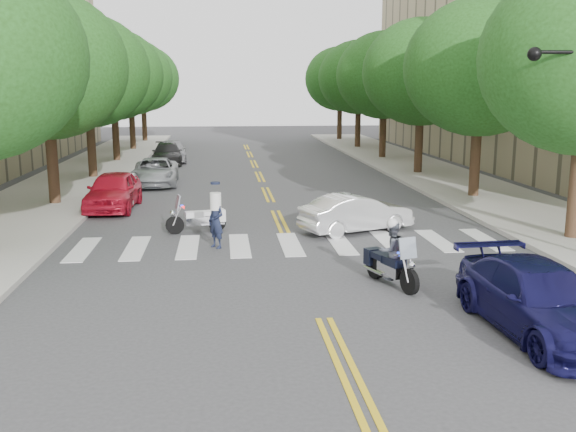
{
  "coord_description": "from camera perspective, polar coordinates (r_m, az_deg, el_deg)",
  "views": [
    {
      "loc": [
        -2.05,
        -12.48,
        4.69
      ],
      "look_at": [
        -0.28,
        4.46,
        1.3
      ],
      "focal_mm": 40.0,
      "sensor_mm": 36.0,
      "label": 1
    }
  ],
  "objects": [
    {
      "name": "ground",
      "position": [
        13.49,
        3.2,
        -9.11
      ],
      "size": [
        140.0,
        140.0,
        0.0
      ],
      "primitive_type": "plane",
      "color": "#38383A",
      "rests_on": "ground"
    },
    {
      "name": "sidewalk_left",
      "position": [
        35.57,
        -18.02,
        3.25
      ],
      "size": [
        5.0,
        60.0,
        0.15
      ],
      "primitive_type": "cube",
      "color": "#9E9991",
      "rests_on": "ground"
    },
    {
      "name": "sidewalk_right",
      "position": [
        36.65,
        12.49,
        3.76
      ],
      "size": [
        5.0,
        60.0,
        0.15
      ],
      "primitive_type": "cube",
      "color": "#9E9991",
      "rests_on": "ground"
    },
    {
      "name": "tree_l_1",
      "position": [
        27.34,
        -20.75,
        12.36
      ],
      "size": [
        6.4,
        6.4,
        8.45
      ],
      "color": "#382316",
      "rests_on": "ground"
    },
    {
      "name": "tree_l_2",
      "position": [
        35.14,
        -17.43,
        12.17
      ],
      "size": [
        6.4,
        6.4,
        8.45
      ],
      "color": "#382316",
      "rests_on": "ground"
    },
    {
      "name": "tree_l_3",
      "position": [
        43.02,
        -15.33,
        12.02
      ],
      "size": [
        6.4,
        6.4,
        8.45
      ],
      "color": "#382316",
      "rests_on": "ground"
    },
    {
      "name": "tree_l_4",
      "position": [
        50.93,
        -13.87,
        11.91
      ],
      "size": [
        6.4,
        6.4,
        8.45
      ],
      "color": "#382316",
      "rests_on": "ground"
    },
    {
      "name": "tree_l_5",
      "position": [
        58.87,
        -12.81,
        11.83
      ],
      "size": [
        6.4,
        6.4,
        8.45
      ],
      "color": "#382316",
      "rests_on": "ground"
    },
    {
      "name": "tree_r_1",
      "position": [
        28.63,
        16.73,
        12.53
      ],
      "size": [
        6.4,
        6.4,
        8.45
      ],
      "color": "#382316",
      "rests_on": "ground"
    },
    {
      "name": "tree_r_2",
      "position": [
        36.15,
        11.79,
        12.4
      ],
      "size": [
        6.4,
        6.4,
        8.45
      ],
      "color": "#382316",
      "rests_on": "ground"
    },
    {
      "name": "tree_r_3",
      "position": [
        43.85,
        8.57,
        12.27
      ],
      "size": [
        6.4,
        6.4,
        8.45
      ],
      "color": "#382316",
      "rests_on": "ground"
    },
    {
      "name": "tree_r_4",
      "position": [
        51.64,
        6.32,
        12.15
      ],
      "size": [
        6.4,
        6.4,
        8.45
      ],
      "color": "#382316",
      "rests_on": "ground"
    },
    {
      "name": "tree_r_5",
      "position": [
        59.48,
        4.66,
        12.05
      ],
      "size": [
        6.4,
        6.4,
        8.45
      ],
      "color": "#382316",
      "rests_on": "ground"
    },
    {
      "name": "motorcycle_police",
      "position": [
        15.67,
        9.07,
        -3.47
      ],
      "size": [
        0.95,
        1.99,
        1.67
      ],
      "rotation": [
        0.0,
        0.0,
        3.48
      ],
      "color": "black",
      "rests_on": "ground"
    },
    {
      "name": "motorcycle_parked",
      "position": [
        21.45,
        -7.71,
        -0.24
      ],
      "size": [
        1.98,
        0.79,
        1.3
      ],
      "rotation": [
        0.0,
        0.0,
        1.81
      ],
      "color": "black",
      "rests_on": "ground"
    },
    {
      "name": "officer_standing",
      "position": [
        19.21,
        -6.41,
        -0.48
      ],
      "size": [
        0.67,
        0.7,
        1.61
      ],
      "primitive_type": "imported",
      "rotation": [
        0.0,
        0.0,
        -0.88
      ],
      "color": "#171D34",
      "rests_on": "ground"
    },
    {
      "name": "convertible",
      "position": [
        21.36,
        6.11,
        0.24
      ],
      "size": [
        4.06,
        2.67,
        1.26
      ],
      "primitive_type": "imported",
      "rotation": [
        0.0,
        0.0,
        1.95
      ],
      "color": "white",
      "rests_on": "ground"
    },
    {
      "name": "sedan_blue",
      "position": [
        13.43,
        21.46,
        -6.94
      ],
      "size": [
        2.15,
        4.75,
        1.35
      ],
      "primitive_type": "imported",
      "rotation": [
        0.0,
        0.0,
        0.06
      ],
      "color": "#100E3D",
      "rests_on": "ground"
    },
    {
      "name": "parked_car_a",
      "position": [
        26.13,
        -15.26,
        2.19
      ],
      "size": [
        1.94,
        4.47,
        1.5
      ],
      "primitive_type": "imported",
      "rotation": [
        0.0,
        0.0,
        -0.04
      ],
      "color": "red",
      "rests_on": "ground"
    },
    {
      "name": "parked_car_b",
      "position": [
        27.62,
        -14.75,
        2.35
      ],
      "size": [
        1.58,
        3.69,
        1.18
      ],
      "primitive_type": "imported",
      "rotation": [
        0.0,
        0.0,
        0.09
      ],
      "color": "white",
      "rests_on": "ground"
    },
    {
      "name": "parked_car_c",
      "position": [
        32.4,
        -11.74,
        3.87
      ],
      "size": [
        2.36,
        4.81,
        1.32
      ],
      "primitive_type": "imported",
      "rotation": [
        0.0,
        0.0,
        0.04
      ],
      "color": "gray",
      "rests_on": "ground"
    },
    {
      "name": "parked_car_d",
      "position": [
        41.31,
        -10.68,
        5.46
      ],
      "size": [
        2.13,
        4.64,
        1.31
      ],
      "primitive_type": "imported",
      "rotation": [
        0.0,
        0.0,
        0.06
      ],
      "color": "black",
      "rests_on": "ground"
    },
    {
      "name": "parked_car_e",
      "position": [
        42.61,
        -10.22,
        5.75
      ],
      "size": [
        2.06,
        4.42,
        1.46
      ],
      "primitive_type": "imported",
      "rotation": [
        0.0,
        0.0,
        0.08
      ],
      "color": "gray",
      "rests_on": "ground"
    }
  ]
}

